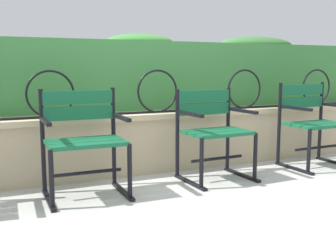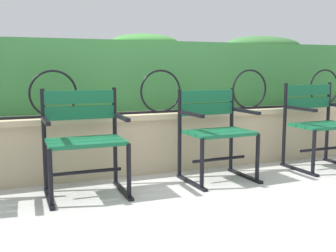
{
  "view_description": "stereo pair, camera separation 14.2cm",
  "coord_description": "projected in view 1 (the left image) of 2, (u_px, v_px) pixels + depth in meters",
  "views": [
    {
      "loc": [
        -1.37,
        -2.89,
        1.02
      ],
      "look_at": [
        0.0,
        0.09,
        0.55
      ],
      "focal_mm": 44.05,
      "sensor_mm": 36.0,
      "label": 1
    },
    {
      "loc": [
        -1.24,
        -2.95,
        1.02
      ],
      "look_at": [
        0.0,
        0.09,
        0.55
      ],
      "focal_mm": 44.05,
      "sensor_mm": 36.0,
      "label": 2
    }
  ],
  "objects": [
    {
      "name": "ground_plane",
      "position": [
        173.0,
        195.0,
        3.31
      ],
      "size": [
        60.0,
        60.0,
        0.0
      ],
      "primitive_type": "plane",
      "color": "#B7B5AF"
    },
    {
      "name": "park_chair_centre_left",
      "position": [
        83.0,
        138.0,
        3.27
      ],
      "size": [
        0.64,
        0.53,
        0.85
      ],
      "color": "#145B38",
      "rests_on": "ground"
    },
    {
      "name": "iron_arch_fence",
      "position": [
        112.0,
        96.0,
        3.79
      ],
      "size": [
        6.59,
        0.02,
        0.42
      ],
      "color": "black",
      "rests_on": "stone_wall"
    },
    {
      "name": "park_chair_centre_right",
      "position": [
        213.0,
        129.0,
        3.76
      ],
      "size": [
        0.62,
        0.54,
        0.82
      ],
      "color": "#145B38",
      "rests_on": "ground"
    },
    {
      "name": "stone_wall",
      "position": [
        136.0,
        142.0,
        4.03
      ],
      "size": [
        7.13,
        0.41,
        0.58
      ],
      "color": "tan",
      "rests_on": "ground"
    },
    {
      "name": "hedge_row",
      "position": [
        119.0,
        72.0,
        4.3
      ],
      "size": [
        6.98,
        0.48,
        0.84
      ],
      "color": "#387A3D",
      "rests_on": "stone_wall"
    },
    {
      "name": "park_chair_rightmost",
      "position": [
        312.0,
        121.0,
        4.27
      ],
      "size": [
        0.64,
        0.54,
        0.86
      ],
      "color": "#145B38",
      "rests_on": "ground"
    }
  ]
}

